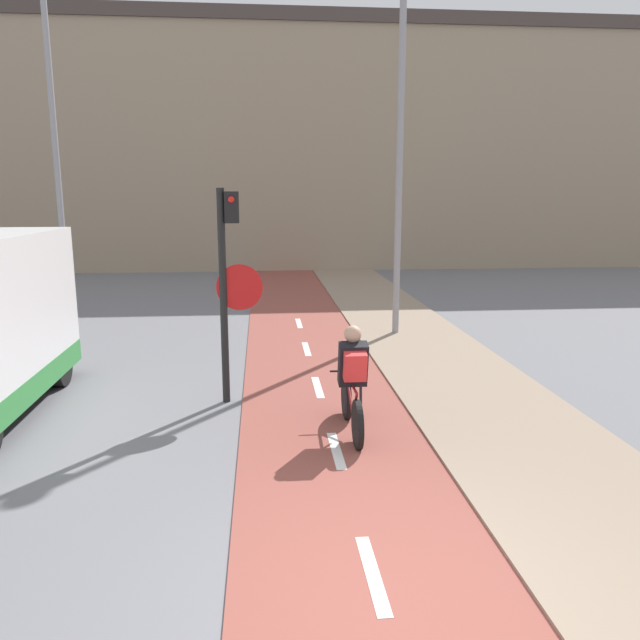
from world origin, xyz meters
The scene contains 7 objects.
ground_plane centered at (0.00, 0.00, 0.00)m, with size 120.00×120.00×0.00m, color slate.
bike_lane centered at (0.00, 0.00, 0.01)m, with size 2.36×60.00×0.02m.
building_row_background centered at (0.00, 23.34, 4.93)m, with size 60.00×5.20×9.84m.
traffic_light_pole centered at (-1.33, 4.99, 1.95)m, with size 0.67×0.25×3.14m.
street_lamp_far centered at (-5.61, 11.59, 4.66)m, with size 0.36×0.36×7.76m.
street_lamp_sidewalk centered at (2.06, 9.21, 4.76)m, with size 0.36×0.36×7.94m.
cyclist_near centered at (0.27, 3.54, 0.70)m, with size 0.46×1.63×1.44m.
Camera 1 is at (-0.85, -4.01, 3.07)m, focal length 35.00 mm.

